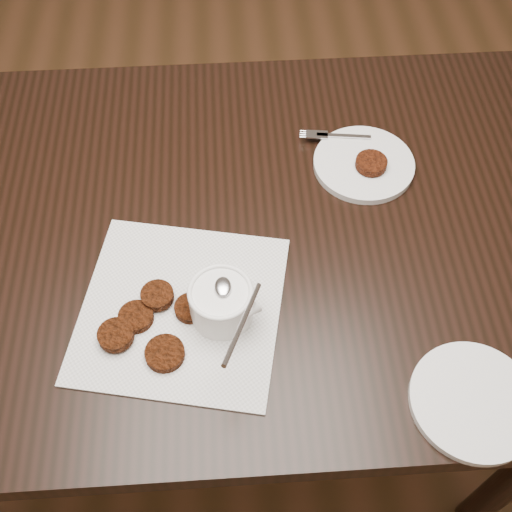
% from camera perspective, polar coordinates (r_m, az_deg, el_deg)
% --- Properties ---
extents(floor, '(4.00, 4.00, 0.00)m').
position_cam_1_polar(floor, '(1.67, -1.52, -15.94)').
color(floor, brown).
rests_on(floor, ground).
extents(table, '(1.28, 0.82, 0.75)m').
position_cam_1_polar(table, '(1.36, -3.36, -6.78)').
color(table, black).
rests_on(table, floor).
extents(napkin, '(0.35, 0.35, 0.00)m').
position_cam_1_polar(napkin, '(0.96, -6.80, -4.70)').
color(napkin, white).
rests_on(napkin, table).
extents(sauce_ramekin, '(0.15, 0.15, 0.13)m').
position_cam_1_polar(sauce_ramekin, '(0.89, -3.26, -3.14)').
color(sauce_ramekin, white).
rests_on(sauce_ramekin, napkin).
extents(patty_cluster, '(0.22, 0.22, 0.02)m').
position_cam_1_polar(patty_cluster, '(0.94, -9.47, -5.72)').
color(patty_cluster, '#57200B').
rests_on(patty_cluster, napkin).
extents(plate_with_patty, '(0.20, 0.20, 0.03)m').
position_cam_1_polar(plate_with_patty, '(1.14, 9.76, 8.44)').
color(plate_with_patty, silver).
rests_on(plate_with_patty, table).
extents(plate_empty, '(0.20, 0.20, 0.01)m').
position_cam_1_polar(plate_empty, '(0.93, 19.07, -12.31)').
color(plate_empty, white).
rests_on(plate_empty, table).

